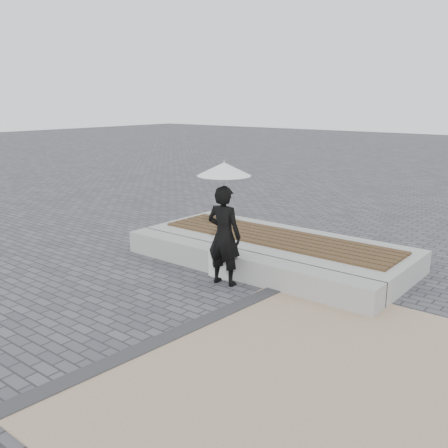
{
  "coord_description": "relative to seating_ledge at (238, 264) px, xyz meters",
  "views": [
    {
      "loc": [
        4.9,
        -4.84,
        2.92
      ],
      "look_at": [
        0.05,
        1.16,
        1.0
      ],
      "focal_mm": 40.29,
      "sensor_mm": 36.0,
      "label": 1
    }
  ],
  "objects": [
    {
      "name": "ground",
      "position": [
        0.0,
        -1.6,
        -0.2
      ],
      "size": [
        80.0,
        80.0,
        0.0
      ],
      "primitive_type": "plane",
      "color": "#4C4C51",
      "rests_on": "ground"
    },
    {
      "name": "terrazzo_zone",
      "position": [
        3.2,
        -2.1,
        -0.19
      ],
      "size": [
        5.0,
        5.0,
        0.02
      ],
      "primitive_type": "cube",
      "color": "tan",
      "rests_on": "ground"
    },
    {
      "name": "edging_band",
      "position": [
        0.75,
        -2.1,
        -0.18
      ],
      "size": [
        0.61,
        5.2,
        0.04
      ],
      "primitive_type": "cube",
      "rotation": [
        0.0,
        0.0,
        -0.07
      ],
      "color": "#303033",
      "rests_on": "ground"
    },
    {
      "name": "seating_ledge",
      "position": [
        0.0,
        0.0,
        0.0
      ],
      "size": [
        5.0,
        0.45,
        0.4
      ],
      "primitive_type": "cube",
      "color": "gray",
      "rests_on": "ground"
    },
    {
      "name": "timber_platform",
      "position": [
        0.0,
        1.2,
        0.0
      ],
      "size": [
        5.0,
        2.0,
        0.4
      ],
      "primitive_type": "cube",
      "color": "#A5A5A0",
      "rests_on": "ground"
    },
    {
      "name": "timber_decking",
      "position": [
        0.0,
        1.2,
        0.22
      ],
      "size": [
        4.6,
        1.2,
        0.04
      ],
      "primitive_type": null,
      "color": "#4F3922",
      "rests_on": "timber_platform"
    },
    {
      "name": "woman",
      "position": [
        0.05,
        -0.44,
        0.61
      ],
      "size": [
        0.63,
        0.46,
        1.62
      ],
      "primitive_type": "imported",
      "rotation": [
        0.0,
        0.0,
        3.27
      ],
      "color": "black",
      "rests_on": "ground"
    },
    {
      "name": "parasol",
      "position": [
        0.05,
        -0.44,
        1.67
      ],
      "size": [
        0.84,
        0.84,
        1.07
      ],
      "rotation": [
        0.0,
        0.0,
        0.42
      ],
      "color": "#A7A7AC",
      "rests_on": "ground"
    },
    {
      "name": "handbag",
      "position": [
        -0.03,
        -0.17,
        0.31
      ],
      "size": [
        0.32,
        0.22,
        0.21
      ],
      "primitive_type": "cube",
      "rotation": [
        0.0,
        0.0,
        -0.42
      ],
      "color": "black",
      "rests_on": "seating_ledge"
    },
    {
      "name": "canvas_tote",
      "position": [
        -0.18,
        -0.22,
        0.02
      ],
      "size": [
        0.42,
        0.18,
        0.44
      ],
      "primitive_type": "cube",
      "rotation": [
        0.0,
        0.0,
        -0.0
      ],
      "color": "silver",
      "rests_on": "ground"
    },
    {
      "name": "magazine",
      "position": [
        -0.18,
        -0.27,
        0.24
      ],
      "size": [
        0.26,
        0.2,
        0.01
      ],
      "primitive_type": "cube",
      "rotation": [
        0.0,
        0.0,
        -0.03
      ],
      "color": "red",
      "rests_on": "canvas_tote"
    }
  ]
}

